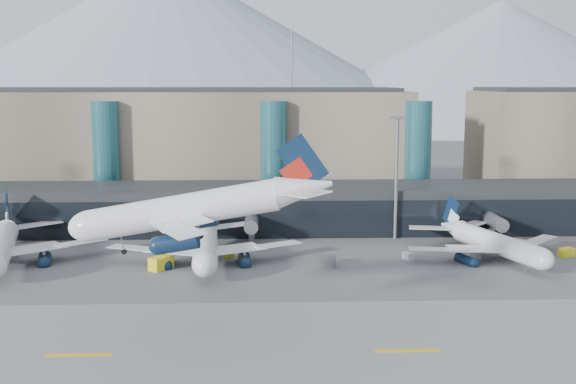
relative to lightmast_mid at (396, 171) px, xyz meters
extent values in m
plane|color=#515154|center=(-30.00, -48.00, -14.42)|extent=(900.00, 900.00, 0.00)
cube|color=slate|center=(-30.00, -63.00, -14.40)|extent=(400.00, 40.00, 0.04)
cube|color=gold|center=(-50.00, -63.00, -14.37)|extent=(8.00, 1.00, 0.02)
cube|color=gold|center=(-10.00, -63.00, -14.37)|extent=(8.00, 1.00, 0.02)
cube|color=black|center=(-30.00, 10.00, -9.42)|extent=(170.00, 18.00, 10.00)
cube|color=black|center=(-30.00, 1.10, -10.42)|extent=(170.00, 0.40, 8.00)
cylinder|color=slate|center=(-30.00, -1.00, -10.22)|extent=(2.80, 14.00, 2.80)
cube|color=slate|center=(-30.00, -1.00, -13.22)|extent=(1.20, 1.20, 2.40)
cylinder|color=slate|center=(20.00, -1.00, -10.22)|extent=(2.80, 14.00, 2.80)
cube|color=slate|center=(20.00, -1.00, -13.22)|extent=(1.20, 1.20, 2.40)
cube|color=gray|center=(-55.00, 42.00, 0.58)|extent=(130.00, 30.00, 30.00)
cube|color=black|center=(-55.00, 42.00, 16.08)|extent=(123.50, 28.00, 1.00)
cylinder|color=#286471|center=(-65.00, 26.00, -0.42)|extent=(6.40, 6.40, 28.00)
cylinder|color=#286471|center=(-25.00, 26.00, -0.42)|extent=(6.40, 6.40, 28.00)
cylinder|color=#286471|center=(10.00, 26.00, -0.42)|extent=(6.40, 6.40, 28.00)
cylinder|color=slate|center=(-20.00, 42.00, 23.58)|extent=(0.40, 0.40, 16.00)
cone|color=gray|center=(-90.00, 332.00, 40.58)|extent=(400.00, 400.00, 110.00)
cone|color=gray|center=(130.00, 332.00, 28.08)|extent=(340.00, 340.00, 85.00)
cylinder|color=slate|center=(0.00, 0.00, -1.92)|extent=(0.70, 0.70, 25.00)
cube|color=slate|center=(0.00, 0.00, 10.88)|extent=(3.00, 1.20, 0.60)
cylinder|color=silver|center=(-36.09, -55.38, 3.58)|extent=(25.20, 6.69, 4.13)
ellipsoid|color=silver|center=(-48.48, -54.08, 3.58)|extent=(6.18, 4.71, 4.13)
cone|color=silver|center=(-20.17, -57.04, 3.79)|extent=(7.51, 4.84, 4.13)
cube|color=silver|center=(-35.25, -64.41, 2.90)|extent=(11.52, 18.79, 0.21)
cylinder|color=#0D1F39|center=(-36.44, -62.14, 0.80)|extent=(5.19, 2.78, 2.27)
cube|color=silver|center=(-20.69, -61.99, 3.99)|extent=(6.77, 9.91, 0.17)
cube|color=silver|center=(-33.40, -46.71, 2.90)|extent=(14.34, 18.37, 0.21)
cylinder|color=#0D1F39|center=(-35.04, -48.69, 0.80)|extent=(5.19, 2.78, 2.27)
cube|color=silver|center=(-19.65, -52.09, 3.99)|extent=(8.12, 9.66, 0.17)
cube|color=#0D1F39|center=(-19.82, -57.08, 7.09)|extent=(6.16, 0.89, 7.26)
cube|color=#9F1E13|center=(-20.88, -56.97, 5.85)|extent=(4.13, 0.72, 3.97)
cylinder|color=slate|center=(-44.76, -54.47, 0.90)|extent=(0.17, 0.17, 3.30)
cylinder|color=black|center=(-44.76, -54.47, -0.55)|extent=(0.76, 0.34, 0.73)
cylinder|color=black|center=(-35.29, -57.95, -0.55)|extent=(0.97, 0.46, 0.94)
cylinder|color=black|center=(-34.77, -53.02, -0.55)|extent=(0.97, 0.46, 0.94)
cylinder|color=silver|center=(-74.96, -17.75, -9.48)|extent=(11.09, 27.02, 4.44)
cone|color=silver|center=(-79.33, -1.10, -9.25)|extent=(6.23, 8.53, 4.44)
cube|color=silver|center=(-66.20, -13.47, -10.21)|extent=(18.87, 17.22, 0.22)
cylinder|color=#0D1F39|center=(-68.03, -15.53, -12.47)|extent=(3.72, 5.80, 2.44)
cube|color=silver|center=(-74.15, 0.26, -9.03)|extent=(9.90, 9.56, 0.18)
cube|color=#0D1F39|center=(-79.43, -0.73, -5.70)|extent=(1.94, 6.48, 7.81)
cube|color=silver|center=(-79.14, -1.84, -7.04)|extent=(1.43, 4.37, 4.27)
cylinder|color=black|center=(-72.68, -15.96, -13.91)|extent=(0.64, 1.08, 1.01)
cylinder|color=silver|center=(-38.11, -17.93, -9.67)|extent=(5.94, 25.95, 4.26)
ellipsoid|color=silver|center=(-37.27, -30.76, -9.67)|extent=(4.64, 6.24, 4.26)
cone|color=silver|center=(-39.19, -1.42, -9.46)|extent=(4.74, 7.61, 4.26)
cube|color=silver|center=(-29.06, -15.49, -10.37)|extent=(19.12, 14.32, 0.21)
cylinder|color=#0D1F39|center=(-31.16, -17.10, -12.55)|extent=(2.68, 5.29, 2.35)
cube|color=silver|center=(-34.06, -1.08, -9.24)|extent=(10.06, 8.15, 0.17)
cube|color=silver|center=(-47.40, -16.69, -10.37)|extent=(19.39, 12.49, 0.21)
cylinder|color=#0D1F39|center=(-45.10, -18.01, -12.55)|extent=(2.68, 5.29, 2.35)
cube|color=silver|center=(-44.33, -1.76, -9.24)|extent=(10.22, 7.28, 0.17)
cube|color=slate|center=(-39.21, -1.05, -6.04)|extent=(0.67, 6.37, 7.51)
cube|color=silver|center=(-39.14, -2.15, -7.32)|extent=(0.58, 4.27, 4.10)
cylinder|color=slate|center=(-37.52, -26.91, -12.44)|extent=(0.17, 0.17, 3.41)
cylinder|color=black|center=(-37.52, -26.91, -13.93)|extent=(0.32, 0.77, 0.76)
cylinder|color=black|center=(-35.63, -16.66, -13.93)|extent=(0.44, 1.00, 0.97)
cylinder|color=black|center=(-40.73, -16.99, -13.93)|extent=(0.44, 1.00, 0.97)
cylinder|color=silver|center=(14.75, -17.00, -10.06)|extent=(11.12, 23.64, 3.91)
ellipsoid|color=silver|center=(18.45, -28.21, -10.06)|extent=(5.43, 6.43, 3.91)
cone|color=silver|center=(9.99, -2.59, -9.87)|extent=(5.83, 7.63, 3.91)
cube|color=silver|center=(22.22, -12.76, -10.71)|extent=(16.20, 15.73, 0.20)
cylinder|color=#0D1F39|center=(20.72, -14.67, -12.70)|extent=(3.52, 5.16, 2.15)
cube|color=silver|center=(14.47, -1.11, -9.67)|extent=(8.50, 8.67, 0.16)
cube|color=silver|center=(6.21, -18.04, -10.71)|extent=(17.42, 7.67, 0.20)
cylinder|color=#0D1F39|center=(8.56, -18.69, -12.70)|extent=(3.52, 5.16, 2.15)
cube|color=silver|center=(5.51, -4.07, -9.67)|extent=(9.21, 4.80, 0.16)
cube|color=#0D1F39|center=(9.88, -2.27, -6.74)|extent=(2.05, 5.62, 6.89)
cube|color=silver|center=(10.20, -3.23, -7.91)|extent=(1.49, 3.80, 3.76)
cylinder|color=slate|center=(17.34, -24.84, -12.60)|extent=(0.16, 0.16, 3.13)
cylinder|color=black|center=(17.34, -24.84, -13.97)|extent=(0.45, 0.74, 0.69)
cylinder|color=black|center=(16.66, -15.30, -13.97)|extent=(0.61, 0.96, 0.89)
cylinder|color=black|center=(12.20, -16.78, -13.97)|extent=(0.61, 0.96, 0.89)
cube|color=yellow|center=(-34.14, -13.71, -13.58)|extent=(1.81, 2.92, 1.67)
cube|color=#4A494E|center=(-16.65, -22.43, -13.37)|extent=(3.91, 2.26, 2.10)
cube|color=silver|center=(18.97, -3.40, -13.70)|extent=(2.84, 2.31, 1.43)
cube|color=yellow|center=(29.56, -16.36, -13.61)|extent=(3.27, 2.62, 1.62)
cube|color=silver|center=(-0.81, -17.58, -13.80)|extent=(2.00, 2.45, 1.24)
cube|color=yellow|center=(-45.61, -23.13, -13.25)|extent=(4.31, 4.71, 2.33)
camera|label=1|loc=(-27.70, -146.90, 18.51)|focal=45.00mm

